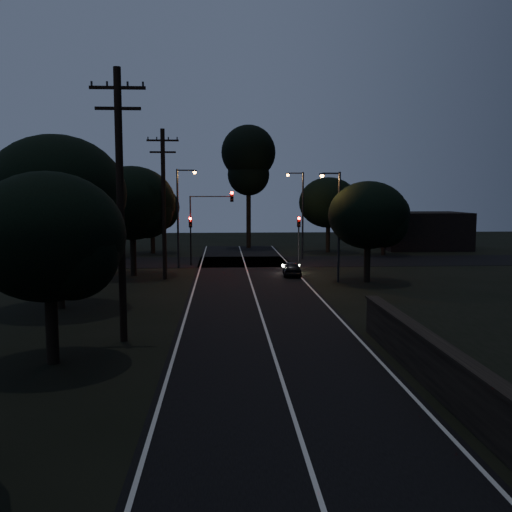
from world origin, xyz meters
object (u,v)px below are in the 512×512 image
utility_pole_far (164,202)px  streetlight_a (180,211)px  utility_pole_mid (120,201)px  car (292,268)px  signal_right (299,231)px  signal_left (191,232)px  signal_mast (210,214)px  streetlight_b (301,209)px  streetlight_c (337,219)px  tall_pine (249,160)px

utility_pole_far → streetlight_a: size_ratio=1.31×
utility_pole_mid → car: 20.96m
streetlight_a → car: 10.63m
utility_pole_far → signal_right: (10.60, 7.99, -2.65)m
utility_pole_far → signal_left: (1.40, 7.99, -2.65)m
signal_mast → car: signal_mast is taller
streetlight_a → streetlight_b: size_ratio=1.00×
signal_mast → streetlight_c: size_ratio=0.83×
streetlight_a → streetlight_b: bearing=29.5°
utility_pole_far → signal_left: utility_pole_far is taller
car → streetlight_c: bearing=134.1°
utility_pole_far → car: (9.20, 1.11, -4.93)m
streetlight_a → car: streetlight_a is taller
signal_right → streetlight_b: 4.45m
signal_right → streetlight_c: bearing=-83.0°
signal_left → streetlight_a: bearing=-109.6°
streetlight_b → streetlight_c: streetlight_b is taller
streetlight_b → utility_pole_far: bearing=-133.3°
signal_left → signal_mast: (1.69, 0.00, 1.50)m
signal_left → signal_right: 9.20m
streetlight_c → utility_pole_far: bearing=170.4°
signal_left → tall_pine: bearing=69.5°
signal_mast → streetlight_b: streetlight_b is taller
signal_left → car: size_ratio=1.26×
signal_mast → utility_pole_mid: bearing=-97.0°
utility_pole_mid → car: bearing=63.1°
utility_pole_mid → car: utility_pole_mid is taller
signal_right → car: size_ratio=1.26×
streetlight_a → streetlight_b: 12.19m
utility_pole_mid → signal_right: bearing=67.0°
signal_mast → car: 9.95m
tall_pine → car: tall_pine is taller
tall_pine → streetlight_b: bearing=-68.6°
utility_pole_far → car: size_ratio=3.23×
signal_left → streetlight_a: streetlight_a is taller
signal_mast → streetlight_b: 9.15m
utility_pole_mid → car: size_ratio=3.38×
streetlight_c → car: 5.57m
signal_mast → streetlight_c: 13.28m
signal_left → streetlight_a: (-0.71, -1.99, 1.80)m
signal_left → streetlight_b: bearing=22.0°
utility_pole_mid → signal_mast: size_ratio=1.76×
signal_mast → streetlight_b: bearing=26.0°
streetlight_c → signal_right: bearing=97.0°
utility_pole_mid → streetlight_a: (0.69, 23.00, -1.10)m
signal_right → car: 7.38m
signal_right → signal_mast: 7.66m
utility_pole_far → utility_pole_mid: bearing=-90.0°
signal_right → streetlight_c: size_ratio=0.55×
utility_pole_mid → streetlight_a: bearing=88.3°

